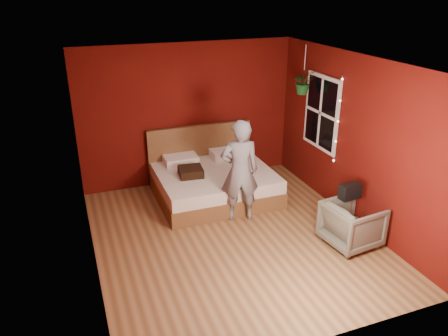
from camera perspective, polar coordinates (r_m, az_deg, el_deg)
floor at (r=6.68m, az=1.18°, el=-8.97°), size 4.50×4.50×0.00m
room_walls at (r=5.96m, az=1.31°, el=4.83°), size 4.04×4.54×2.62m
window at (r=7.66m, az=12.58°, el=7.06°), size 0.05×0.97×1.27m
fairy_lights at (r=7.23m, az=14.64°, el=5.91°), size 0.04×0.04×1.45m
bed at (r=7.79m, az=-1.47°, el=-1.62°), size 2.00×1.70×1.10m
person at (r=6.80m, az=2.05°, el=-0.42°), size 0.68×0.51×1.67m
armchair at (r=6.61m, az=16.35°, el=-7.06°), size 0.80×0.79×0.66m
handbag at (r=6.55m, az=16.15°, el=-2.93°), size 0.33×0.19×0.23m
throw_pillow at (r=7.45m, az=-4.37°, el=-0.48°), size 0.44×0.44×0.14m
hanging_plant at (r=7.69m, az=10.33°, el=10.98°), size 0.41×0.37×0.83m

